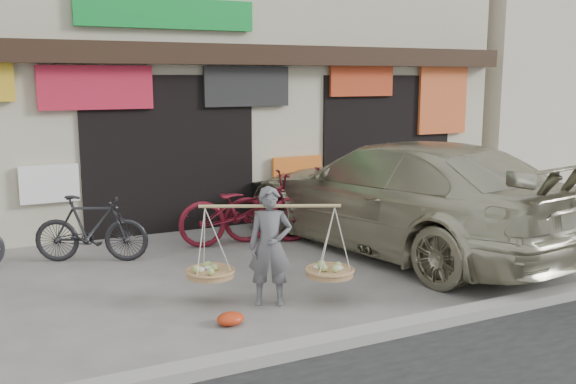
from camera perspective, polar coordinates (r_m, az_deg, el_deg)
name	(u,v)px	position (r m, az deg, el deg)	size (l,w,h in m)	color
ground	(251,289)	(8.27, -3.30, -8.62)	(70.00, 70.00, 0.00)	slate
kerb	(329,342)	(6.57, 3.71, -13.16)	(70.00, 0.25, 0.12)	gray
shophouse_block	(128,39)	(13.99, -14.06, 13.09)	(14.00, 6.32, 7.00)	#BCB598
neighbor_east	(566,60)	(21.81, 23.48, 10.74)	(12.00, 7.00, 6.40)	beige
street_vendor	(270,252)	(7.56, -1.59, -5.33)	(1.84, 1.15, 1.41)	slate
bike_1	(91,229)	(9.76, -17.09, -3.13)	(0.46, 1.64, 0.99)	black
bike_2	(247,209)	(10.30, -3.66, -1.52)	(0.77, 2.20, 1.16)	maroon
bike_3	(289,205)	(10.61, 0.08, -1.16)	(0.77, 2.20, 1.16)	maroon
suv	(399,195)	(10.09, 9.83, -0.30)	(3.45, 6.23, 1.71)	#AFAA8C
red_bag	(230,319)	(7.14, -5.14, -11.16)	(0.31, 0.25, 0.14)	red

